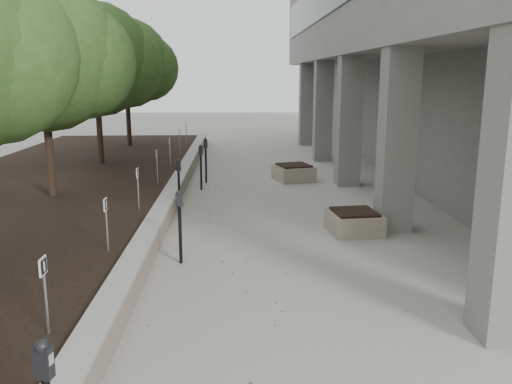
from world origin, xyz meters
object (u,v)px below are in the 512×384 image
object	(u,v)px
crabapple_tree_3	(44,87)
crabapple_tree_4	(97,84)
planter_front	(354,222)
planter_back	(294,172)
parking_meter_2	(180,227)
parking_meter_5	(206,161)
parking_meter_4	(201,168)
crabapple_tree_5	(127,82)
parking_meter_3	(179,186)

from	to	relation	value
crabapple_tree_3	crabapple_tree_4	xyz separation A→B (m)	(0.00, 5.00, 0.00)
crabapple_tree_3	planter_front	size ratio (longest dim) A/B	5.05
crabapple_tree_3	planter_back	xyz separation A→B (m)	(6.59, 3.79, -2.85)
parking_meter_2	parking_meter_5	world-z (taller)	parking_meter_5
crabapple_tree_3	parking_meter_4	world-z (taller)	crabapple_tree_3
crabapple_tree_5	planter_back	distance (m)	9.49
crabapple_tree_3	parking_meter_2	size ratio (longest dim) A/B	3.94
planter_front	parking_meter_4	bearing A→B (deg)	128.57
crabapple_tree_4	crabapple_tree_5	distance (m)	5.00
parking_meter_4	planter_front	distance (m)	5.89
crabapple_tree_4	planter_back	xyz separation A→B (m)	(6.59, -1.21, -2.85)
crabapple_tree_3	planter_back	distance (m)	8.12
crabapple_tree_3	parking_meter_2	bearing A→B (deg)	-47.76
planter_front	planter_back	size ratio (longest dim) A/B	0.93
crabapple_tree_5	parking_meter_3	bearing A→B (deg)	-72.56
parking_meter_3	planter_front	world-z (taller)	parking_meter_3
parking_meter_2	parking_meter_4	distance (m)	6.40
parking_meter_4	crabapple_tree_4	bearing A→B (deg)	134.84
crabapple_tree_3	planter_front	distance (m)	8.14
crabapple_tree_5	parking_meter_5	distance (m)	7.86
parking_meter_3	planter_back	size ratio (longest dim) A/B	1.19
parking_meter_2	planter_back	xyz separation A→B (m)	(2.94, 7.82, -0.42)
crabapple_tree_4	planter_back	world-z (taller)	crabapple_tree_4
crabapple_tree_4	planter_back	size ratio (longest dim) A/B	4.70
parking_meter_2	parking_meter_4	world-z (taller)	parking_meter_4
parking_meter_4	planter_front	world-z (taller)	parking_meter_4
planter_front	crabapple_tree_4	bearing A→B (deg)	135.30
parking_meter_4	parking_meter_2	bearing A→B (deg)	-99.03
crabapple_tree_5	parking_meter_4	distance (m)	8.78
crabapple_tree_3	crabapple_tree_4	size ratio (longest dim) A/B	1.00
planter_front	planter_back	xyz separation A→B (m)	(-0.69, 6.00, 0.02)
crabapple_tree_3	parking_meter_4	xyz separation A→B (m)	(3.63, 2.38, -2.43)
parking_meter_4	planter_back	world-z (taller)	parking_meter_4
parking_meter_2	crabapple_tree_5	bearing A→B (deg)	86.20
crabapple_tree_3	parking_meter_3	bearing A→B (deg)	-6.03
crabapple_tree_5	parking_meter_4	bearing A→B (deg)	-64.56
parking_meter_4	parking_meter_5	bearing A→B (deg)	76.23
crabapple_tree_3	crabapple_tree_5	size ratio (longest dim) A/B	1.00
crabapple_tree_5	parking_meter_2	world-z (taller)	crabapple_tree_5
crabapple_tree_5	planter_back	xyz separation A→B (m)	(6.59, -6.21, -2.85)
parking_meter_2	planter_front	size ratio (longest dim) A/B	1.28
parking_meter_5	crabapple_tree_5	bearing A→B (deg)	116.34
crabapple_tree_4	parking_meter_3	xyz separation A→B (m)	(3.25, -5.34, -2.43)
planter_front	parking_meter_2	bearing A→B (deg)	-153.45
parking_meter_2	parking_meter_3	bearing A→B (deg)	77.87
crabapple_tree_4	parking_meter_5	bearing A→B (deg)	-22.00
parking_meter_2	parking_meter_4	size ratio (longest dim) A/B	1.00
planter_back	parking_meter_5	bearing A→B (deg)	-174.16
planter_front	parking_meter_5	bearing A→B (deg)	122.03
crabapple_tree_4	parking_meter_4	xyz separation A→B (m)	(3.63, -2.62, -2.43)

